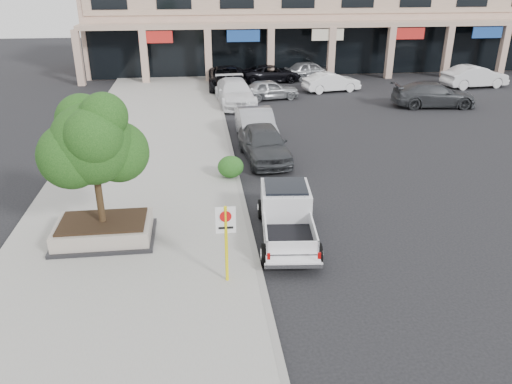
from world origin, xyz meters
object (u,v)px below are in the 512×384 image
at_px(pickup_truck, 287,217).
at_px(lot_car_d, 271,73).
at_px(curb_car_b, 256,125).
at_px(lot_car_e, 310,70).
at_px(curb_car_d, 227,78).
at_px(lot_car_f, 475,77).
at_px(planter, 104,230).
at_px(lot_car_c, 434,95).
at_px(no_parking_sign, 226,234).
at_px(curb_car_a, 264,143).
at_px(lot_car_b, 331,82).
at_px(curb_car_c, 235,92).
at_px(planter_tree, 98,142).
at_px(lot_car_a, 270,89).

height_order(pickup_truck, lot_car_d, pickup_truck).
height_order(curb_car_b, lot_car_e, curb_car_b).
bearing_deg(curb_car_d, lot_car_f, -3.46).
bearing_deg(planter, curb_car_b, 58.87).
xyz_separation_m(lot_car_c, lot_car_d, (-9.39, 9.42, -0.11)).
relative_size(no_parking_sign, lot_car_c, 0.42).
height_order(curb_car_b, lot_car_d, curb_car_b).
xyz_separation_m(no_parking_sign, lot_car_f, (20.77, 24.41, -0.80)).
bearing_deg(curb_car_d, curb_car_a, -85.94).
relative_size(planter, pickup_truck, 0.65).
bearing_deg(lot_car_b, curb_car_b, 137.03).
xyz_separation_m(planter, lot_car_f, (24.57, 21.57, 0.35)).
distance_m(curb_car_b, curb_car_c, 7.99).
relative_size(planter_tree, curb_car_b, 0.80).
bearing_deg(lot_car_f, planter_tree, 123.19).
relative_size(planter_tree, no_parking_sign, 1.74).
xyz_separation_m(planter_tree, curb_car_a, (6.11, 7.18, -2.60)).
distance_m(no_parking_sign, curb_car_d, 26.16).
distance_m(lot_car_a, lot_car_f, 16.39).
bearing_deg(curb_car_b, lot_car_d, 77.04).
relative_size(planter, lot_car_e, 0.74).
height_order(no_parking_sign, lot_car_c, no_parking_sign).
bearing_deg(lot_car_e, lot_car_b, 170.68).
bearing_deg(lot_car_c, planter_tree, 136.47).
bearing_deg(planter, planter_tree, 48.97).
xyz_separation_m(planter, curb_car_c, (5.77, 18.27, 0.34)).
bearing_deg(curb_car_c, lot_car_a, 22.64).
height_order(curb_car_a, lot_car_a, curb_car_a).
height_order(planter_tree, lot_car_c, planter_tree).
relative_size(pickup_truck, lot_car_b, 1.16).
distance_m(planter_tree, curb_car_d, 23.87).
xyz_separation_m(curb_car_a, curb_car_b, (-0.03, 2.96, 0.01)).
height_order(planter, planter_tree, planter_tree).
bearing_deg(planter, pickup_truck, -3.56).
distance_m(lot_car_a, lot_car_b, 5.30).
height_order(planter, curb_car_b, curb_car_b).
height_order(no_parking_sign, curb_car_a, no_parking_sign).
xyz_separation_m(curb_car_b, lot_car_a, (2.09, 9.25, -0.13)).
distance_m(curb_car_c, lot_car_c, 13.13).
distance_m(planter, lot_car_d, 27.21).
distance_m(planter_tree, lot_car_e, 29.15).
relative_size(curb_car_b, lot_car_c, 0.92).
bearing_deg(lot_car_b, pickup_truck, 150.73).
bearing_deg(lot_car_c, lot_car_b, 51.61).
height_order(pickup_truck, lot_car_f, lot_car_f).
relative_size(planter_tree, lot_car_a, 0.99).
distance_m(no_parking_sign, curb_car_c, 21.22).
xyz_separation_m(curb_car_b, lot_car_e, (6.46, 16.04, -0.08)).
xyz_separation_m(pickup_truck, lot_car_b, (7.28, 21.85, -0.08)).
xyz_separation_m(curb_car_a, lot_car_d, (3.10, 18.23, -0.14)).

